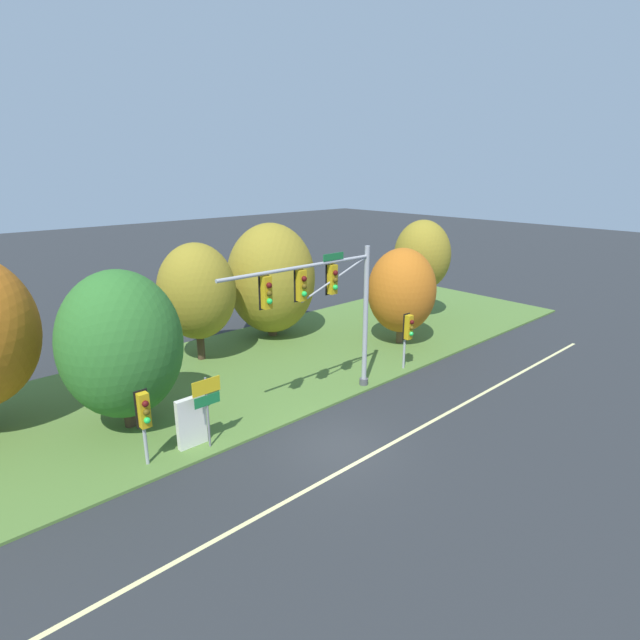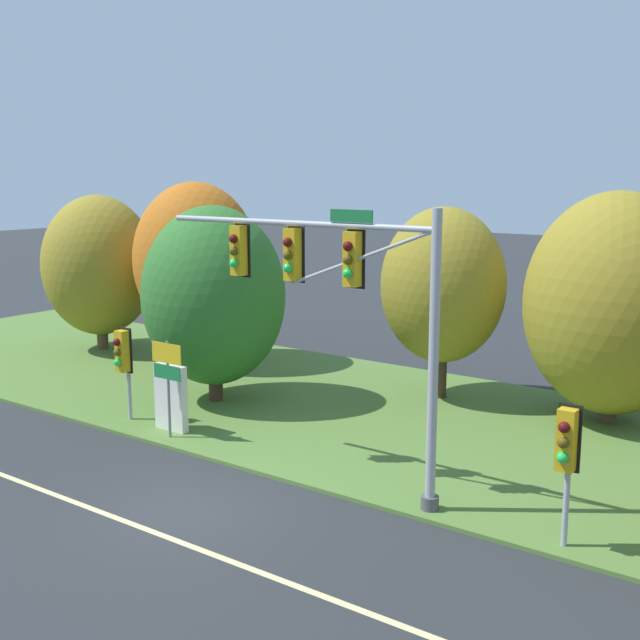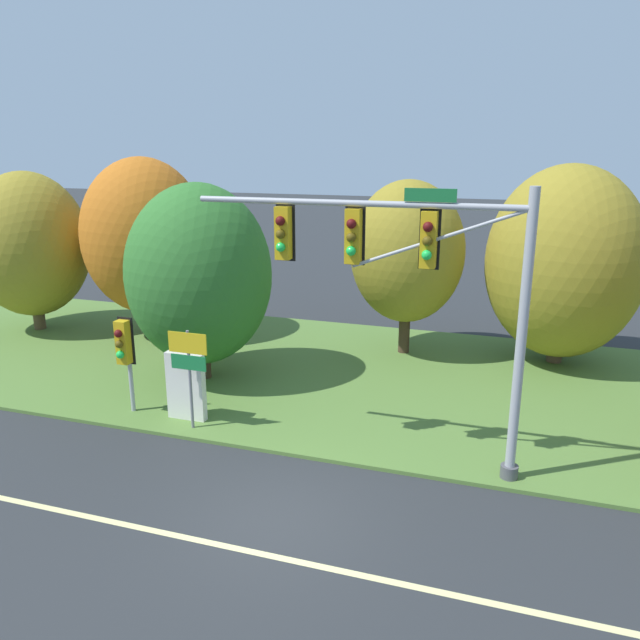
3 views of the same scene
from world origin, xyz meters
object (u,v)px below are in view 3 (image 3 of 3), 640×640
(traffic_signal_mast, at_px, (412,273))
(pedestrian_signal_further_along, at_px, (124,347))
(tree_nearest_road, at_px, (30,245))
(tree_mid_verge, at_px, (407,252))
(info_kiosk, at_px, (186,386))
(tree_behind_signpost, at_px, (199,275))
(tree_tall_centre, at_px, (564,263))
(tree_left_of_mast, at_px, (145,236))
(route_sign_post, at_px, (189,362))

(traffic_signal_mast, xyz_separation_m, pedestrian_signal_further_along, (-7.90, 0.34, -2.64))
(pedestrian_signal_further_along, distance_m, tree_nearest_road, 10.48)
(tree_mid_verge, xyz_separation_m, info_kiosk, (-4.59, -7.54, -2.73))
(tree_behind_signpost, distance_m, info_kiosk, 4.01)
(tree_tall_centre, bearing_deg, info_kiosk, -140.16)
(tree_left_of_mast, bearing_deg, info_kiosk, -50.68)
(route_sign_post, xyz_separation_m, info_kiosk, (-0.42, 0.49, -0.94))
(tree_behind_signpost, height_order, tree_mid_verge, tree_behind_signpost)
(route_sign_post, xyz_separation_m, tree_mid_verge, (4.17, 8.03, 1.80))
(tree_left_of_mast, bearing_deg, traffic_signal_mast, -31.43)
(traffic_signal_mast, bearing_deg, tree_nearest_road, 158.74)
(traffic_signal_mast, xyz_separation_m, info_kiosk, (-6.16, 0.53, -3.66))
(tree_behind_signpost, bearing_deg, pedestrian_signal_further_along, -101.47)
(tree_tall_centre, distance_m, info_kiosk, 13.00)
(tree_behind_signpost, relative_size, tree_tall_centre, 0.92)
(tree_nearest_road, relative_size, info_kiosk, 3.33)
(info_kiosk, bearing_deg, tree_tall_centre, 39.84)
(traffic_signal_mast, relative_size, tree_mid_verge, 1.25)
(tree_mid_verge, bearing_deg, traffic_signal_mast, -79.05)
(pedestrian_signal_further_along, xyz_separation_m, tree_tall_centre, (11.53, 8.36, 1.53))
(route_sign_post, distance_m, tree_left_of_mast, 9.23)
(traffic_signal_mast, xyz_separation_m, tree_nearest_road, (-16.34, 6.36, -1.14))
(tree_left_of_mast, bearing_deg, tree_mid_verge, 6.23)
(tree_left_of_mast, bearing_deg, tree_tall_centre, 6.45)
(tree_nearest_road, xyz_separation_m, tree_left_of_mast, (4.90, 0.64, 0.46))
(tree_nearest_road, bearing_deg, route_sign_post, -30.76)
(tree_nearest_road, distance_m, tree_left_of_mast, 4.96)
(pedestrian_signal_further_along, height_order, tree_behind_signpost, tree_behind_signpost)
(traffic_signal_mast, xyz_separation_m, tree_left_of_mast, (-11.45, 6.99, -0.67))
(tree_behind_signpost, height_order, tree_tall_centre, tree_tall_centre)
(tree_tall_centre, bearing_deg, tree_behind_signpost, -154.55)
(traffic_signal_mast, height_order, tree_behind_signpost, traffic_signal_mast)
(tree_nearest_road, distance_m, tree_behind_signpost, 9.53)
(tree_nearest_road, distance_m, tree_mid_verge, 14.88)
(tree_nearest_road, bearing_deg, tree_left_of_mast, 7.41)
(tree_nearest_road, xyz_separation_m, tree_tall_centre, (19.98, 2.34, 0.03))
(pedestrian_signal_further_along, relative_size, tree_left_of_mast, 0.40)
(route_sign_post, bearing_deg, tree_mid_verge, 62.57)
(tree_mid_verge, xyz_separation_m, tree_tall_centre, (5.19, 0.63, -0.18))
(pedestrian_signal_further_along, distance_m, route_sign_post, 2.19)
(traffic_signal_mast, distance_m, tree_left_of_mast, 13.43)
(route_sign_post, height_order, tree_left_of_mast, tree_left_of_mast)
(tree_behind_signpost, relative_size, tree_mid_verge, 1.01)
(route_sign_post, height_order, info_kiosk, route_sign_post)
(route_sign_post, distance_m, tree_tall_centre, 12.86)
(traffic_signal_mast, height_order, route_sign_post, traffic_signal_mast)
(tree_left_of_mast, height_order, tree_mid_verge, tree_left_of_mast)
(tree_mid_verge, bearing_deg, pedestrian_signal_further_along, -129.33)
(tree_tall_centre, bearing_deg, route_sign_post, -137.23)
(tree_tall_centre, bearing_deg, tree_nearest_road, -173.31)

